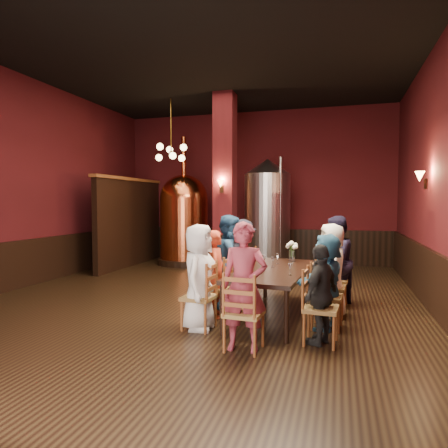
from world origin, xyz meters
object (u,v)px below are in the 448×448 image
(person_2, at_px, (230,261))
(person_1, at_px, (216,273))
(person_0, at_px, (199,277))
(dining_table, at_px, (274,273))
(copper_kettle, at_px, (184,218))
(steel_vessel, at_px, (267,214))
(rose_vase, at_px, (292,248))

(person_2, bearing_deg, person_1, 167.88)
(person_2, bearing_deg, person_0, 167.88)
(dining_table, height_order, person_2, person_2)
(person_2, bearing_deg, copper_kettle, 23.59)
(person_1, height_order, steel_vessel, steel_vessel)
(person_0, distance_m, rose_vase, 2.15)
(copper_kettle, bearing_deg, rose_vase, -46.23)
(dining_table, xyz_separation_m, copper_kettle, (-3.35, 4.57, 0.65))
(copper_kettle, bearing_deg, dining_table, -53.80)
(rose_vase, bearing_deg, copper_kettle, 133.77)
(person_0, distance_m, steel_vessel, 5.43)
(person_1, bearing_deg, person_0, 163.06)
(dining_table, height_order, person_0, person_0)
(person_1, height_order, person_2, person_2)
(copper_kettle, xyz_separation_m, steel_vessel, (2.46, -0.12, 0.14))
(copper_kettle, height_order, rose_vase, copper_kettle)
(person_1, bearing_deg, copper_kettle, 14.71)
(dining_table, bearing_deg, rose_vase, 83.22)
(person_1, distance_m, person_2, 0.67)
(dining_table, distance_m, steel_vessel, 4.61)
(dining_table, distance_m, person_2, 0.92)
(person_1, height_order, copper_kettle, copper_kettle)
(person_1, xyz_separation_m, person_2, (0.05, 0.66, 0.11))
(dining_table, xyz_separation_m, rose_vase, (0.18, 0.89, 0.30))
(steel_vessel, bearing_deg, rose_vase, -73.30)
(dining_table, height_order, rose_vase, rose_vase)
(person_1, xyz_separation_m, copper_kettle, (-2.47, 4.83, 0.66))
(dining_table, bearing_deg, person_2, 158.78)
(dining_table, bearing_deg, person_1, -158.78)
(person_0, height_order, steel_vessel, steel_vessel)
(person_0, bearing_deg, person_1, -7.05)
(person_2, xyz_separation_m, rose_vase, (1.00, 0.50, 0.20))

